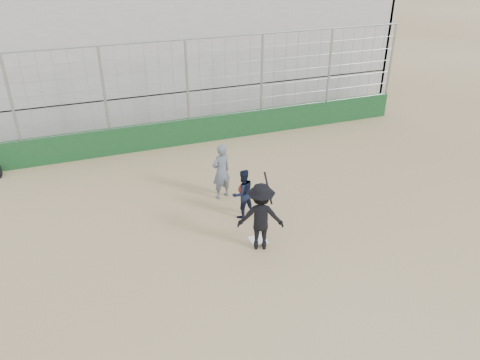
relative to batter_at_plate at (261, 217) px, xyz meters
name	(u,v)px	position (x,y,z in m)	size (l,w,h in m)	color
ground	(258,240)	(0.06, 0.28, -0.93)	(90.00, 90.00, 0.00)	olive
home_plate	(258,240)	(0.06, 0.28, -0.92)	(0.44, 0.44, 0.02)	white
backstop	(189,120)	(0.06, 7.28, 0.02)	(18.10, 0.25, 4.04)	#12391A
bleachers	(159,42)	(0.06, 12.23, 1.99)	(20.25, 6.70, 6.98)	gray
batter_at_plate	(261,217)	(0.00, 0.00, 0.00)	(1.37, 1.08, 2.01)	black
catcher_crouched	(243,201)	(0.10, 1.56, -0.42)	(0.86, 0.75, 1.04)	black
umpire	(221,174)	(-0.12, 2.84, -0.13)	(0.65, 0.43, 1.61)	#545E6A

